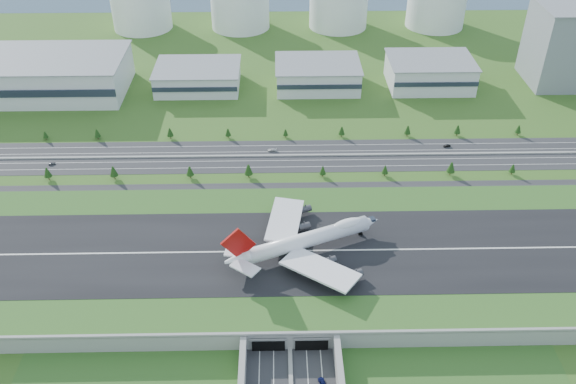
{
  "coord_description": "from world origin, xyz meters",
  "views": [
    {
      "loc": [
        -3.99,
        -211.02,
        190.7
      ],
      "look_at": [
        0.91,
        35.0,
        16.41
      ],
      "focal_mm": 38.0,
      "sensor_mm": 36.0,
      "label": 1
    }
  ],
  "objects_px": {
    "car_4": "(52,164)",
    "car_7": "(272,150)",
    "car_2": "(322,382)",
    "boeing_747": "(305,240)",
    "office_tower": "(566,45)",
    "car_5": "(447,146)",
    "fuel_tank_a": "(141,8)"
  },
  "relations": [
    {
      "from": "car_2",
      "to": "car_5",
      "type": "height_order",
      "value": "car_5"
    },
    {
      "from": "car_5",
      "to": "car_7",
      "type": "xyz_separation_m",
      "value": [
        -105.85,
        -2.73,
        0.08
      ]
    },
    {
      "from": "car_2",
      "to": "office_tower",
      "type": "bearing_deg",
      "value": -141.97
    },
    {
      "from": "car_2",
      "to": "car_7",
      "type": "height_order",
      "value": "car_7"
    },
    {
      "from": "office_tower",
      "to": "car_5",
      "type": "height_order",
      "value": "office_tower"
    },
    {
      "from": "car_4",
      "to": "car_7",
      "type": "xyz_separation_m",
      "value": [
        127.29,
        12.45,
        0.12
      ]
    },
    {
      "from": "office_tower",
      "to": "car_4",
      "type": "distance_m",
      "value": 352.33
    },
    {
      "from": "boeing_747",
      "to": "car_4",
      "type": "height_order",
      "value": "boeing_747"
    },
    {
      "from": "boeing_747",
      "to": "car_5",
      "type": "bearing_deg",
      "value": 26.01
    },
    {
      "from": "office_tower",
      "to": "car_5",
      "type": "xyz_separation_m",
      "value": [
        -101.55,
        -91.59,
        -26.66
      ]
    },
    {
      "from": "car_2",
      "to": "car_7",
      "type": "bearing_deg",
      "value": -99.69
    },
    {
      "from": "car_4",
      "to": "car_7",
      "type": "height_order",
      "value": "car_7"
    },
    {
      "from": "office_tower",
      "to": "car_2",
      "type": "distance_m",
      "value": 323.36
    },
    {
      "from": "office_tower",
      "to": "boeing_747",
      "type": "xyz_separation_m",
      "value": [
        -192.22,
        -195.39,
        -12.76
      ]
    },
    {
      "from": "fuel_tank_a",
      "to": "car_4",
      "type": "bearing_deg",
      "value": -93.79
    },
    {
      "from": "boeing_747",
      "to": "car_2",
      "type": "height_order",
      "value": "boeing_747"
    },
    {
      "from": "car_2",
      "to": "car_4",
      "type": "relative_size",
      "value": 1.22
    },
    {
      "from": "office_tower",
      "to": "fuel_tank_a",
      "type": "xyz_separation_m",
      "value": [
        -320.0,
        115.0,
        -10.0
      ]
    },
    {
      "from": "office_tower",
      "to": "car_2",
      "type": "height_order",
      "value": "office_tower"
    },
    {
      "from": "boeing_747",
      "to": "car_7",
      "type": "xyz_separation_m",
      "value": [
        -15.19,
        101.07,
        -13.83
      ]
    },
    {
      "from": "car_2",
      "to": "car_4",
      "type": "distance_m",
      "value": 213.02
    },
    {
      "from": "car_2",
      "to": "car_5",
      "type": "xyz_separation_m",
      "value": [
        86.75,
        169.92,
        0.05
      ]
    },
    {
      "from": "car_7",
      "to": "car_5",
      "type": "bearing_deg",
      "value": 95.82
    },
    {
      "from": "fuel_tank_a",
      "to": "car_7",
      "type": "xyz_separation_m",
      "value": [
        112.6,
        -209.33,
        -16.58
      ]
    },
    {
      "from": "office_tower",
      "to": "car_7",
      "type": "height_order",
      "value": "office_tower"
    },
    {
      "from": "office_tower",
      "to": "car_5",
      "type": "relative_size",
      "value": 12.56
    },
    {
      "from": "car_4",
      "to": "boeing_747",
      "type": "bearing_deg",
      "value": -143.68
    },
    {
      "from": "car_4",
      "to": "car_5",
      "type": "distance_m",
      "value": 233.64
    },
    {
      "from": "car_2",
      "to": "car_5",
      "type": "relative_size",
      "value": 1.11
    },
    {
      "from": "boeing_747",
      "to": "fuel_tank_a",
      "type": "bearing_deg",
      "value": 89.52
    },
    {
      "from": "office_tower",
      "to": "car_4",
      "type": "xyz_separation_m",
      "value": [
        -334.69,
        -106.77,
        -26.7
      ]
    },
    {
      "from": "office_tower",
      "to": "boeing_747",
      "type": "relative_size",
      "value": 0.76
    }
  ]
}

